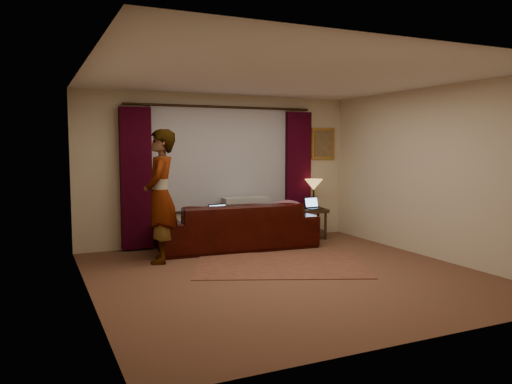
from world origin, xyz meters
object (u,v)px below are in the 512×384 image
end_table (312,223)px  laptop_table (315,203)px  sofa (237,217)px  person (161,196)px  laptop_sofa (220,212)px  tiffany_lamp (314,193)px

end_table → laptop_table: (-0.02, -0.10, 0.39)m
sofa → person: size_ratio=1.34×
laptop_sofa → laptop_table: 1.96m
sofa → person: 1.55m
laptop_sofa → laptop_table: (1.94, 0.27, 0.02)m
sofa → laptop_sofa: (-0.35, -0.14, 0.11)m
laptop_table → tiffany_lamp: bearing=61.1°
tiffany_lamp → person: person is taller
tiffany_lamp → laptop_table: bearing=-114.5°
sofa → person: (-1.41, -0.48, 0.45)m
end_table → tiffany_lamp: size_ratio=1.04×
person → end_table: bearing=124.1°
end_table → sofa: bearing=-172.0°
end_table → laptop_table: 0.40m
laptop_table → person: size_ratio=0.16×
end_table → person: (-3.01, -0.71, 0.70)m
sofa → tiffany_lamp: (1.67, 0.30, 0.30)m
sofa → laptop_table: 1.60m
laptop_sofa → end_table: size_ratio=0.61×
sofa → person: bearing=22.7°
sofa → person: person is taller
laptop_table → person: (-2.99, -0.61, 0.31)m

